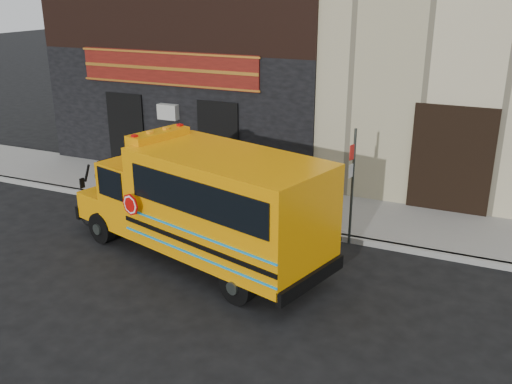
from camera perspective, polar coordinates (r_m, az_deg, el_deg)
The scene contains 7 objects.
ground at distance 13.25m, azimuth -2.07°, elevation -7.84°, with size 120.00×120.00×0.00m, color black.
curb at distance 15.36m, azimuth 2.17°, elevation -3.45°, with size 40.00×0.20×0.15m, color gray.
sidewalk at distance 16.66m, azimuth 4.09°, elevation -1.57°, with size 40.00×3.00×0.15m, color gray.
school_bus at distance 13.08m, azimuth -4.92°, elevation -1.01°, with size 7.22×3.97×2.92m.
sign_pole at distance 14.12m, azimuth 9.60°, elevation 0.99°, with size 0.10×0.26×2.99m.
bicycle at distance 15.80m, azimuth -14.99°, elevation -1.96°, with size 0.43×1.53×0.92m, color black.
cyclist at distance 15.59m, azimuth -14.95°, elevation -1.01°, with size 0.57×0.37×1.55m, color black.
Camera 1 is at (5.18, -10.51, 6.17)m, focal length 40.00 mm.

